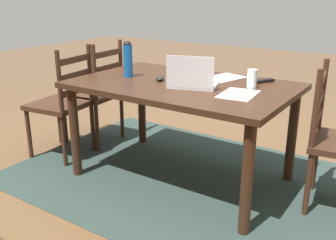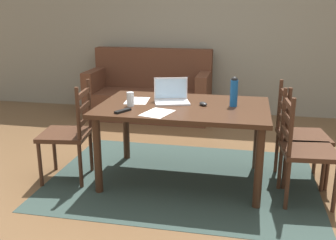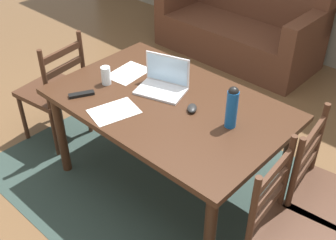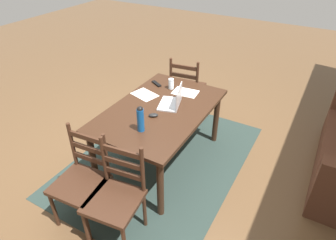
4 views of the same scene
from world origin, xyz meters
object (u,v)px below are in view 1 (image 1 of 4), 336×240
object	(u,v)px
drinking_glass	(252,79)
computer_mouse	(160,78)
chair_right_near	(96,94)
chair_right_far	(63,104)
laptop	(192,80)
dining_table	(182,95)
water_bottle	(128,58)
tv_remote	(264,81)

from	to	relation	value
drinking_glass	computer_mouse	world-z (taller)	drinking_glass
chair_right_near	computer_mouse	size ratio (longest dim) A/B	9.50
chair_right_far	laptop	bearing A→B (deg)	-175.39
laptop	computer_mouse	size ratio (longest dim) A/B	3.71
drinking_glass	computer_mouse	distance (m)	0.67
dining_table	chair_right_near	size ratio (longest dim) A/B	1.64
laptop	drinking_glass	size ratio (longest dim) A/B	2.88
water_bottle	computer_mouse	world-z (taller)	water_bottle
computer_mouse	chair_right_near	bearing A→B (deg)	-48.79
chair_right_far	chair_right_near	xyz separation A→B (m)	(-0.00, -0.40, 0.00)
chair_right_far	computer_mouse	distance (m)	0.95
dining_table	computer_mouse	size ratio (longest dim) A/B	15.56
water_bottle	drinking_glass	bearing A→B (deg)	-168.91
computer_mouse	laptop	bearing A→B (deg)	132.89
chair_right_near	drinking_glass	world-z (taller)	chair_right_near
chair_right_far	tv_remote	bearing A→B (deg)	-160.92
laptop	tv_remote	distance (m)	0.56
chair_right_far	water_bottle	world-z (taller)	water_bottle
dining_table	laptop	xyz separation A→B (m)	(-0.13, 0.10, 0.15)
dining_table	tv_remote	xyz separation A→B (m)	(-0.48, -0.34, 0.10)
chair_right_near	drinking_glass	xyz separation A→B (m)	(-1.54, 0.08, 0.35)
chair_right_far	laptop	size ratio (longest dim) A/B	2.56
drinking_glass	tv_remote	world-z (taller)	drinking_glass
computer_mouse	tv_remote	xyz separation A→B (m)	(-0.65, -0.37, -0.01)
laptop	computer_mouse	world-z (taller)	laptop
dining_table	computer_mouse	distance (m)	0.21
dining_table	drinking_glass	world-z (taller)	drinking_glass
chair_right_near	drinking_glass	distance (m)	1.58
water_bottle	tv_remote	size ratio (longest dim) A/B	1.61
computer_mouse	tv_remote	bearing A→B (deg)	174.91
water_bottle	computer_mouse	xyz separation A→B (m)	(-0.27, -0.03, -0.13)
water_bottle	laptop	bearing A→B (deg)	176.02
water_bottle	tv_remote	world-z (taller)	water_bottle
dining_table	tv_remote	bearing A→B (deg)	-144.49
chair_right_far	drinking_glass	world-z (taller)	chair_right_far
chair_right_far	water_bottle	xyz separation A→B (m)	(-0.62, -0.14, 0.42)
drinking_glass	tv_remote	size ratio (longest dim) A/B	0.76
dining_table	chair_right_near	distance (m)	1.10
tv_remote	chair_right_near	bearing A→B (deg)	-147.05
chair_right_far	tv_remote	size ratio (longest dim) A/B	5.59
tv_remote	laptop	bearing A→B (deg)	-100.25
laptop	drinking_glass	bearing A→B (deg)	-146.78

